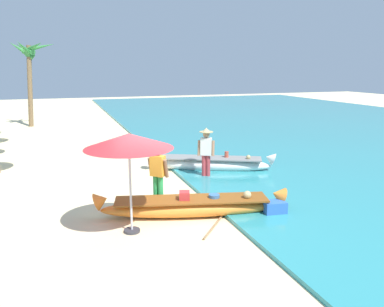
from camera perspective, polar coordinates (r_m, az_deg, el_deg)
name	(u,v)px	position (r m, az deg, el deg)	size (l,w,h in m)	color
ground_plane	(162,218)	(9.58, -4.39, -9.41)	(80.00, 80.00, 0.00)	beige
sea	(363,134)	(23.09, 23.93, 2.71)	(24.00, 56.00, 0.10)	teal
boat_orange_foreground	(192,206)	(9.56, -0.01, -7.79)	(4.72, 1.76, 0.73)	orange
boat_white_midground	(211,164)	(13.59, 2.82, -1.50)	(4.23, 2.47, 0.80)	white
person_vendor_hatted	(206,150)	(12.52, 2.10, 0.57)	(0.58, 0.45, 1.69)	#B2383D
person_tourist_customer	(158,174)	(9.91, -5.06, -3.02)	(0.52, 0.52, 1.63)	green
patio_umbrella_large	(129,142)	(8.26, -9.33, 1.72)	(1.91, 1.91, 2.23)	#B7B7BC
palm_tree_leaning_seaward	(30,57)	(25.77, -22.88, 13.02)	(2.66, 2.61, 5.20)	brown
cooler_box	(274,209)	(9.78, 12.09, -8.00)	(0.54, 0.37, 0.38)	blue
paddle	(218,221)	(9.27, 3.82, -9.97)	(1.19, 1.37, 0.05)	#8E6B47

